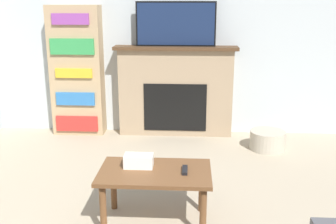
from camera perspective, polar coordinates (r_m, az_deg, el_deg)
name	(u,v)px	position (r m, az deg, el deg)	size (l,w,h in m)	color
wall_back	(178,27)	(5.02, 1.50, 12.16)	(5.79, 0.06, 2.70)	silver
fireplace	(176,91)	(4.99, 1.10, 3.09)	(1.53, 0.28, 1.13)	tan
tv	(176,24)	(4.85, 1.14, 12.64)	(0.97, 0.03, 0.53)	black
coffee_table	(155,179)	(3.01, -1.90, -9.66)	(0.84, 0.51, 0.43)	brown
tissue_box	(139,161)	(3.03, -4.28, -7.08)	(0.22, 0.12, 0.10)	white
remote_control	(185,170)	(2.97, 2.46, -8.41)	(0.04, 0.15, 0.02)	black
bookshelf	(77,71)	(5.12, -13.08, 5.75)	(0.65, 0.29, 1.63)	tan
storage_basket	(267,140)	(4.71, 14.23, -3.99)	(0.40, 0.40, 0.22)	#BCB29E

